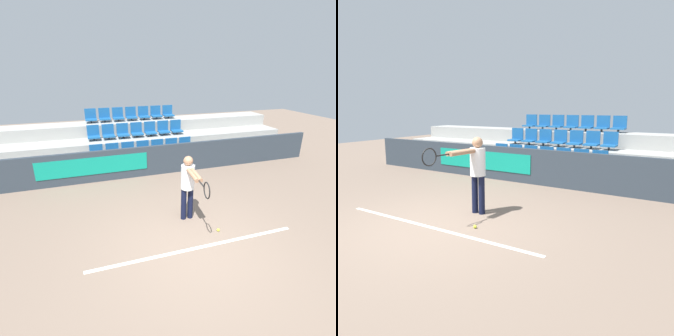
# 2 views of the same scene
# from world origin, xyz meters

# --- Properties ---
(ground_plane) EXTENTS (30.00, 30.00, 0.00)m
(ground_plane) POSITION_xyz_m (0.00, 0.00, 0.00)
(ground_plane) COLOR #7A6656
(court_baseline) EXTENTS (4.52, 0.08, 0.01)m
(court_baseline) POSITION_xyz_m (0.00, -0.08, 0.00)
(court_baseline) COLOR white
(court_baseline) RESTS_ON ground
(barrier_wall) EXTENTS (12.73, 0.14, 1.02)m
(barrier_wall) POSITION_xyz_m (-0.03, 4.01, 0.51)
(barrier_wall) COLOR #2D3842
(barrier_wall) RESTS_ON ground
(bleacher_tier_front) EXTENTS (12.33, 1.07, 0.45)m
(bleacher_tier_front) POSITION_xyz_m (0.00, 4.63, 0.23)
(bleacher_tier_front) COLOR #9E9E99
(bleacher_tier_front) RESTS_ON ground
(bleacher_tier_middle) EXTENTS (12.33, 1.07, 0.91)m
(bleacher_tier_middle) POSITION_xyz_m (0.00, 5.69, 0.45)
(bleacher_tier_middle) COLOR #9E9E99
(bleacher_tier_middle) RESTS_ON ground
(bleacher_tier_back) EXTENTS (12.33, 1.07, 1.36)m
(bleacher_tier_back) POSITION_xyz_m (0.00, 6.76, 0.68)
(bleacher_tier_back) COLOR #9E9E99
(bleacher_tier_back) RESTS_ON ground
(stadium_chair_0) EXTENTS (0.44, 0.38, 0.55)m
(stadium_chair_0) POSITION_xyz_m (-1.63, 4.75, 0.68)
(stadium_chair_0) COLOR #333333
(stadium_chair_0) RESTS_ON bleacher_tier_front
(stadium_chair_1) EXTENTS (0.44, 0.38, 0.55)m
(stadium_chair_1) POSITION_xyz_m (-1.09, 4.75, 0.68)
(stadium_chair_1) COLOR #333333
(stadium_chair_1) RESTS_ON bleacher_tier_front
(stadium_chair_2) EXTENTS (0.44, 0.38, 0.55)m
(stadium_chair_2) POSITION_xyz_m (-0.54, 4.75, 0.68)
(stadium_chair_2) COLOR #333333
(stadium_chair_2) RESTS_ON bleacher_tier_front
(stadium_chair_3) EXTENTS (0.44, 0.38, 0.55)m
(stadium_chair_3) POSITION_xyz_m (0.00, 4.75, 0.68)
(stadium_chair_3) COLOR #333333
(stadium_chair_3) RESTS_ON bleacher_tier_front
(stadium_chair_4) EXTENTS (0.44, 0.38, 0.55)m
(stadium_chair_4) POSITION_xyz_m (0.54, 4.75, 0.68)
(stadium_chair_4) COLOR #333333
(stadium_chair_4) RESTS_ON bleacher_tier_front
(stadium_chair_5) EXTENTS (0.44, 0.38, 0.55)m
(stadium_chair_5) POSITION_xyz_m (1.09, 4.75, 0.68)
(stadium_chair_5) COLOR #333333
(stadium_chair_5) RESTS_ON bleacher_tier_front
(stadium_chair_6) EXTENTS (0.44, 0.38, 0.55)m
(stadium_chair_6) POSITION_xyz_m (1.63, 4.75, 0.68)
(stadium_chair_6) COLOR #333333
(stadium_chair_6) RESTS_ON bleacher_tier_front
(stadium_chair_7) EXTENTS (0.44, 0.38, 0.55)m
(stadium_chair_7) POSITION_xyz_m (-1.63, 5.82, 1.13)
(stadium_chair_7) COLOR #333333
(stadium_chair_7) RESTS_ON bleacher_tier_middle
(stadium_chair_8) EXTENTS (0.44, 0.38, 0.55)m
(stadium_chair_8) POSITION_xyz_m (-1.09, 5.82, 1.13)
(stadium_chair_8) COLOR #333333
(stadium_chair_8) RESTS_ON bleacher_tier_middle
(stadium_chair_9) EXTENTS (0.44, 0.38, 0.55)m
(stadium_chair_9) POSITION_xyz_m (-0.54, 5.82, 1.13)
(stadium_chair_9) COLOR #333333
(stadium_chair_9) RESTS_ON bleacher_tier_middle
(stadium_chair_10) EXTENTS (0.44, 0.38, 0.55)m
(stadium_chair_10) POSITION_xyz_m (0.00, 5.82, 1.13)
(stadium_chair_10) COLOR #333333
(stadium_chair_10) RESTS_ON bleacher_tier_middle
(stadium_chair_11) EXTENTS (0.44, 0.38, 0.55)m
(stadium_chair_11) POSITION_xyz_m (0.54, 5.82, 1.13)
(stadium_chair_11) COLOR #333333
(stadium_chair_11) RESTS_ON bleacher_tier_middle
(stadium_chair_12) EXTENTS (0.44, 0.38, 0.55)m
(stadium_chair_12) POSITION_xyz_m (1.09, 5.82, 1.13)
(stadium_chair_12) COLOR #333333
(stadium_chair_12) RESTS_ON bleacher_tier_middle
(stadium_chair_13) EXTENTS (0.44, 0.38, 0.55)m
(stadium_chair_13) POSITION_xyz_m (1.63, 5.82, 1.13)
(stadium_chair_13) COLOR #333333
(stadium_chair_13) RESTS_ON bleacher_tier_middle
(stadium_chair_14) EXTENTS (0.44, 0.38, 0.55)m
(stadium_chair_14) POSITION_xyz_m (-1.63, 6.89, 1.59)
(stadium_chair_14) COLOR #333333
(stadium_chair_14) RESTS_ON bleacher_tier_back
(stadium_chair_15) EXTENTS (0.44, 0.38, 0.55)m
(stadium_chair_15) POSITION_xyz_m (-1.09, 6.89, 1.59)
(stadium_chair_15) COLOR #333333
(stadium_chair_15) RESTS_ON bleacher_tier_back
(stadium_chair_16) EXTENTS (0.44, 0.38, 0.55)m
(stadium_chair_16) POSITION_xyz_m (-0.54, 6.89, 1.59)
(stadium_chair_16) COLOR #333333
(stadium_chair_16) RESTS_ON bleacher_tier_back
(stadium_chair_17) EXTENTS (0.44, 0.38, 0.55)m
(stadium_chair_17) POSITION_xyz_m (0.00, 6.89, 1.59)
(stadium_chair_17) COLOR #333333
(stadium_chair_17) RESTS_ON bleacher_tier_back
(stadium_chair_18) EXTENTS (0.44, 0.38, 0.55)m
(stadium_chair_18) POSITION_xyz_m (0.54, 6.89, 1.59)
(stadium_chair_18) COLOR #333333
(stadium_chair_18) RESTS_ON bleacher_tier_back
(stadium_chair_19) EXTENTS (0.44, 0.38, 0.55)m
(stadium_chair_19) POSITION_xyz_m (1.09, 6.89, 1.59)
(stadium_chair_19) COLOR #333333
(stadium_chair_19) RESTS_ON bleacher_tier_back
(stadium_chair_20) EXTENTS (0.44, 0.38, 0.55)m
(stadium_chair_20) POSITION_xyz_m (1.63, 6.89, 1.59)
(stadium_chair_20) COLOR #333333
(stadium_chair_20) RESTS_ON bleacher_tier_back
(tennis_player) EXTENTS (0.33, 1.55, 1.60)m
(tennis_player) POSITION_xyz_m (0.19, 0.99, 0.99)
(tennis_player) COLOR black
(tennis_player) RESTS_ON ground
(tennis_ball) EXTENTS (0.07, 0.07, 0.07)m
(tennis_ball) POSITION_xyz_m (0.67, 0.32, 0.03)
(tennis_ball) COLOR #CCDB33
(tennis_ball) RESTS_ON ground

